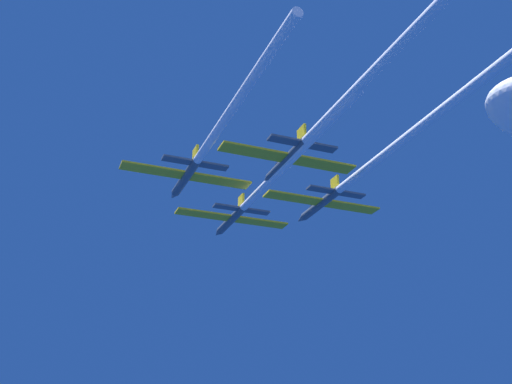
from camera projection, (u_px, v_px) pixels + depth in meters
name	position (u px, v px, depth m)	size (l,w,h in m)	color
jet_lead	(259.00, 192.00, 81.98)	(17.71, 46.01, 2.93)	#4C5660
jet_left_wing	(209.00, 143.00, 71.29)	(17.71, 43.02, 2.93)	#4C5660
jet_right_wing	(364.00, 170.00, 75.98)	(17.71, 46.93, 2.93)	#4C5660
jet_slot	(328.00, 118.00, 64.54)	(17.71, 44.44, 2.93)	#4C5660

